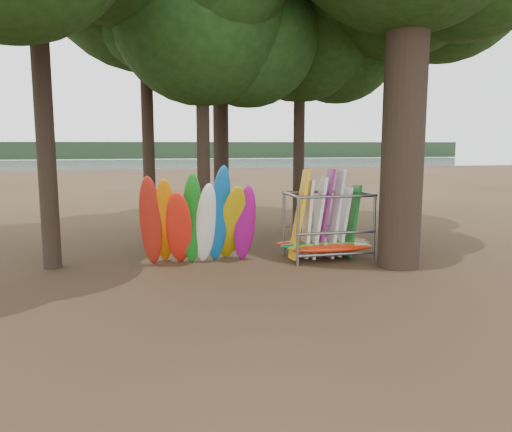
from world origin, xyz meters
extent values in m
plane|color=#47331E|center=(0.00, 0.00, 0.00)|extent=(120.00, 120.00, 0.00)
plane|color=gray|center=(0.00, 60.00, 0.00)|extent=(160.00, 160.00, 0.00)
cube|color=black|center=(0.00, 110.00, 2.00)|extent=(160.00, 4.00, 4.00)
cylinder|color=black|center=(-5.64, 2.03, 6.55)|extent=(0.51, 0.51, 13.10)
cylinder|color=black|center=(-2.78, 5.72, 5.74)|extent=(0.44, 0.44, 11.47)
cylinder|color=black|center=(0.20, 7.71, 5.89)|extent=(0.64, 0.64, 11.78)
cylinder|color=black|center=(3.14, 6.28, 4.90)|extent=(0.45, 0.45, 9.80)
ellipsoid|color=black|center=(3.14, 6.28, 8.33)|extent=(7.22, 7.22, 6.27)
cylinder|color=black|center=(-1.03, 3.58, 4.51)|extent=(0.44, 0.44, 9.01)
ellipsoid|color=black|center=(-1.03, 3.58, 7.66)|extent=(6.63, 6.63, 5.77)
cylinder|color=black|center=(5.95, 3.92, 6.22)|extent=(0.48, 0.48, 12.45)
cylinder|color=black|center=(4.22, -0.04, 6.20)|extent=(1.20, 1.20, 12.39)
ellipsoid|color=#B12518|center=(-2.83, 1.20, 1.36)|extent=(0.77, 1.66, 2.85)
ellipsoid|color=orange|center=(-2.44, 1.34, 1.33)|extent=(0.66, 2.09, 2.84)
ellipsoid|color=red|center=(-2.05, 1.24, 1.14)|extent=(0.93, 1.78, 2.43)
ellipsoid|color=#15791B|center=(-1.65, 1.32, 1.38)|extent=(0.62, 1.17, 2.85)
ellipsoid|color=white|center=(-1.26, 1.30, 1.24)|extent=(0.73, 1.37, 2.59)
ellipsoid|color=#0F5FB6|center=(-0.86, 1.30, 1.49)|extent=(0.75, 1.60, 3.11)
ellipsoid|color=gold|center=(-0.47, 1.44, 1.20)|extent=(0.85, 1.91, 2.54)
ellipsoid|color=#9D0F7E|center=(-0.07, 1.36, 1.20)|extent=(0.66, 1.25, 2.49)
ellipsoid|color=red|center=(2.54, 0.89, 0.42)|extent=(2.62, 0.55, 0.24)
ellipsoid|color=#8EAD17|center=(2.54, 1.16, 0.42)|extent=(2.72, 0.55, 0.24)
ellipsoid|color=#176A31|center=(2.54, 1.49, 0.42)|extent=(3.01, 0.55, 0.24)
ellipsoid|color=#B5260D|center=(2.54, 1.87, 0.42)|extent=(3.11, 0.55, 0.24)
cube|color=#FFB10D|center=(1.67, 1.50, 1.40)|extent=(0.62, 0.78, 2.81)
cube|color=silver|center=(1.96, 1.61, 1.22)|extent=(0.32, 0.77, 2.47)
cube|color=silver|center=(2.25, 1.43, 1.28)|extent=(0.55, 0.75, 2.57)
cube|color=#89167A|center=(2.54, 1.65, 1.40)|extent=(0.61, 0.76, 2.80)
cube|color=silver|center=(2.83, 1.44, 1.39)|extent=(0.54, 0.79, 2.80)
cube|color=white|center=(3.12, 1.59, 1.10)|extent=(0.52, 0.76, 2.22)
cube|color=#197026|center=(3.41, 1.47, 1.14)|extent=(0.46, 0.74, 2.30)
camera|label=1|loc=(-3.00, -13.04, 3.57)|focal=35.00mm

